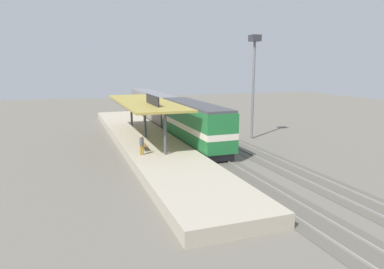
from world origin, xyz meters
name	(u,v)px	position (x,y,z in m)	size (l,w,h in m)	color
ground_plane	(203,141)	(2.00, 0.00, 0.00)	(120.00, 120.00, 0.00)	#666056
track_near	(186,142)	(0.00, 0.00, 0.03)	(3.20, 110.00, 0.16)	#565249
track_far	(224,139)	(4.60, 0.00, 0.03)	(3.20, 110.00, 0.16)	#565249
platform	(145,141)	(-4.60, 0.00, 0.45)	(6.00, 44.00, 0.90)	#A89E89
station_canopy	(145,103)	(-4.60, -0.09, 4.53)	(5.20, 18.00, 4.70)	#47474C
platform_bench	(144,145)	(-6.00, -5.71, 1.34)	(0.44, 1.70, 0.50)	#333338
locomotive	(194,124)	(0.00, -2.56, 2.41)	(2.93, 14.43, 4.44)	#28282D
passenger_carriage_single	(153,106)	(0.00, 15.44, 2.31)	(2.90, 20.00, 4.24)	#28282D
light_mast	(254,65)	(7.80, -0.82, 8.40)	(1.10, 1.10, 11.70)	slate
person_waiting	(142,144)	(-6.53, -7.46, 1.85)	(0.34, 0.34, 1.71)	olive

